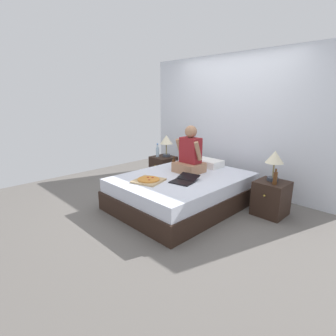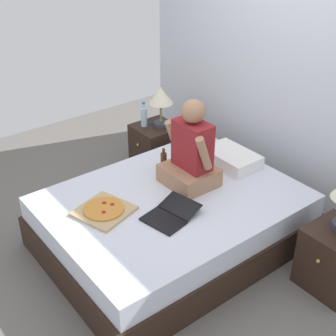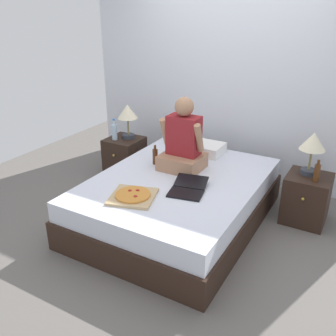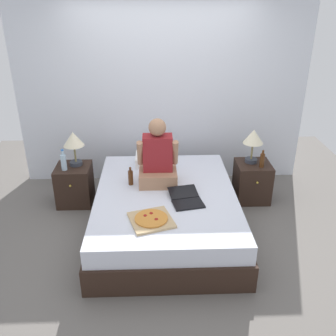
% 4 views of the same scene
% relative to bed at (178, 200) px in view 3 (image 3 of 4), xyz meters
% --- Properties ---
extents(ground_plane, '(5.99, 5.99, 0.00)m').
position_rel_bed_xyz_m(ground_plane, '(0.00, 0.00, -0.25)').
color(ground_plane, '#66605B').
extents(wall_back, '(3.99, 0.12, 2.50)m').
position_rel_bed_xyz_m(wall_back, '(0.00, 1.43, 1.00)').
color(wall_back, silver).
rests_on(wall_back, ground).
extents(bed, '(1.62, 2.14, 0.50)m').
position_rel_bed_xyz_m(bed, '(0.00, 0.00, 0.00)').
color(bed, black).
rests_on(bed, ground).
extents(nightstand_left, '(0.44, 0.47, 0.52)m').
position_rel_bed_xyz_m(nightstand_left, '(-1.18, 0.68, 0.01)').
color(nightstand_left, black).
rests_on(nightstand_left, ground).
extents(lamp_on_left_nightstand, '(0.26, 0.26, 0.45)m').
position_rel_bed_xyz_m(lamp_on_left_nightstand, '(-1.14, 0.73, 0.60)').
color(lamp_on_left_nightstand, '#333842').
rests_on(lamp_on_left_nightstand, nightstand_left).
extents(water_bottle, '(0.07, 0.07, 0.28)m').
position_rel_bed_xyz_m(water_bottle, '(-1.26, 0.59, 0.39)').
color(water_bottle, silver).
rests_on(water_bottle, nightstand_left).
extents(nightstand_right, '(0.44, 0.47, 0.52)m').
position_rel_bed_xyz_m(nightstand_right, '(1.18, 0.68, 0.01)').
color(nightstand_right, black).
rests_on(nightstand_right, ground).
extents(lamp_on_right_nightstand, '(0.26, 0.26, 0.45)m').
position_rel_bed_xyz_m(lamp_on_right_nightstand, '(1.15, 0.73, 0.60)').
color(lamp_on_right_nightstand, '#333842').
rests_on(lamp_on_right_nightstand, nightstand_right).
extents(beer_bottle, '(0.06, 0.06, 0.23)m').
position_rel_bed_xyz_m(beer_bottle, '(1.25, 0.58, 0.37)').
color(beer_bottle, '#512D14').
rests_on(beer_bottle, nightstand_right).
extents(pillow, '(0.52, 0.34, 0.12)m').
position_rel_bed_xyz_m(pillow, '(-0.11, 0.79, 0.31)').
color(pillow, white).
rests_on(pillow, bed).
extents(person_seated, '(0.47, 0.40, 0.78)m').
position_rel_bed_xyz_m(person_seated, '(-0.08, 0.26, 0.54)').
color(person_seated, '#A37556').
rests_on(person_seated, bed).
extents(laptop, '(0.39, 0.47, 0.07)m').
position_rel_bed_xyz_m(laptop, '(0.22, -0.21, 0.27)').
color(laptop, black).
rests_on(laptop, bed).
extents(pizza_box, '(0.50, 0.50, 0.04)m').
position_rel_bed_xyz_m(pizza_box, '(-0.16, -0.58, 0.27)').
color(pizza_box, tan).
rests_on(pizza_box, bed).
extents(beer_bottle_on_bed, '(0.06, 0.06, 0.22)m').
position_rel_bed_xyz_m(beer_bottle_on_bed, '(-0.40, 0.21, 0.34)').
color(beer_bottle_on_bed, '#4C2811').
rests_on(beer_bottle_on_bed, bed).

